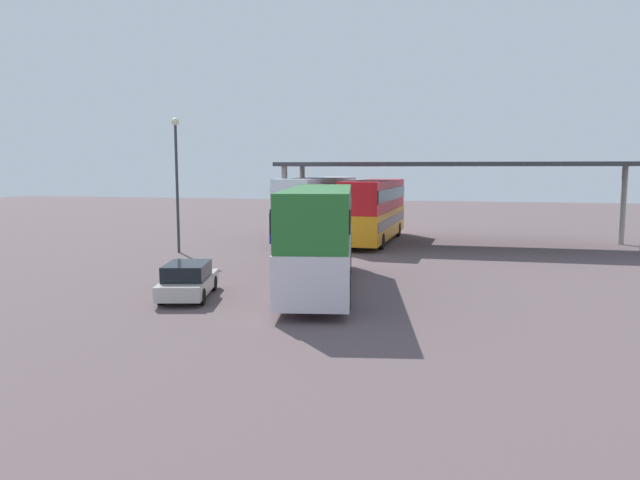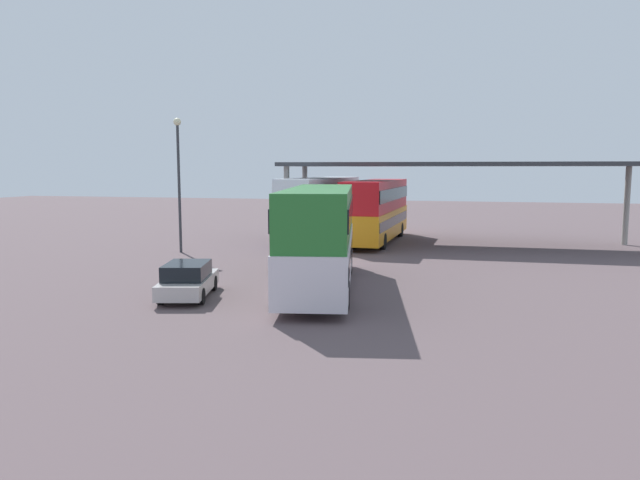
# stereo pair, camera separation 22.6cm
# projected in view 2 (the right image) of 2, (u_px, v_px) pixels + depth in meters

# --- Properties ---
(ground_plane) EXTENTS (140.00, 140.00, 0.00)m
(ground_plane) POSITION_uv_depth(u_px,v_px,m) (302.00, 306.00, 20.89)
(ground_plane) COLOR #5C4B4F
(double_decker_main) EXTENTS (4.41, 11.51, 4.11)m
(double_decker_main) POSITION_uv_depth(u_px,v_px,m) (320.00, 234.00, 23.71)
(double_decker_main) COLOR silver
(double_decker_main) RESTS_ON ground_plane
(parked_hatchback) EXTENTS (2.52, 4.23, 1.35)m
(parked_hatchback) POSITION_uv_depth(u_px,v_px,m) (188.00, 280.00, 22.23)
(parked_hatchback) COLOR #BDB5B2
(parked_hatchback) RESTS_ON ground_plane
(double_decker_near_canopy) EXTENTS (3.48, 11.34, 4.25)m
(double_decker_near_canopy) POSITION_uv_depth(u_px,v_px,m) (321.00, 206.00, 39.92)
(double_decker_near_canopy) COLOR navy
(double_decker_near_canopy) RESTS_ON ground_plane
(double_decker_mid_row) EXTENTS (3.00, 11.56, 4.10)m
(double_decker_mid_row) POSITION_uv_depth(u_px,v_px,m) (376.00, 208.00, 38.87)
(double_decker_mid_row) COLOR orange
(double_decker_mid_row) RESTS_ON ground_plane
(depot_canopy) EXTENTS (22.52, 5.97, 5.28)m
(depot_canopy) POSITION_uv_depth(u_px,v_px,m) (457.00, 167.00, 37.25)
(depot_canopy) COLOR #33353A
(depot_canopy) RESTS_ON ground_plane
(lamppost_tall) EXTENTS (0.44, 0.44, 7.75)m
(lamppost_tall) POSITION_uv_depth(u_px,v_px,m) (179.00, 168.00, 33.70)
(lamppost_tall) COLOR #33353A
(lamppost_tall) RESTS_ON ground_plane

